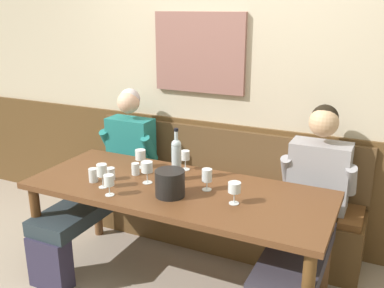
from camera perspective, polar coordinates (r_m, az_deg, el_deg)
room_wall_back at (r=3.57m, az=4.92°, el=9.46°), size 6.80×0.12×2.80m
wood_wainscot_panel at (r=3.76m, az=4.31°, el=-4.56°), size 6.80×0.03×0.98m
wall_bench at (r=3.67m, az=3.03°, el=-8.69°), size 2.35×0.42×0.94m
dining_table at (r=2.94m, az=-1.98°, el=-7.24°), size 2.05×0.82×0.75m
person_left_seat at (r=3.60m, az=-11.11°, el=-4.00°), size 0.50×1.25×1.25m
person_center_right_seat at (r=3.01m, az=15.05°, el=-8.44°), size 0.53×1.26×1.26m
ice_bucket at (r=2.76m, az=-2.92°, el=-5.19°), size 0.19×0.19×0.17m
wine_bottle_clear_water at (r=2.98m, az=-2.07°, el=-1.84°), size 0.07×0.07×0.37m
wine_glass_mid_left at (r=2.95m, az=-5.96°, el=-3.10°), size 0.08×0.08×0.15m
wine_glass_center_rear at (r=2.92m, az=-11.79°, el=-3.47°), size 0.07×0.07×0.16m
wine_glass_left_end at (r=2.83m, az=1.98°, el=-4.29°), size 0.07×0.07×0.15m
wine_glass_by_bottle at (r=3.18m, az=-0.89°, el=-1.62°), size 0.07×0.07×0.15m
wine_glass_near_bucket at (r=3.24m, az=-6.81°, el=-1.46°), size 0.08×0.08×0.14m
wine_glass_right_end at (r=2.65m, az=5.62°, el=-5.86°), size 0.08×0.08×0.14m
wine_glass_mid_right at (r=2.80m, az=-10.90°, el=-4.80°), size 0.07×0.07×0.14m
water_tumbler_left at (r=3.13m, az=-7.46°, el=-3.27°), size 0.06×0.06×0.09m
water_tumbler_right at (r=3.06m, az=-12.89°, el=-4.02°), size 0.06×0.06×0.10m
water_tumbler_center at (r=3.07m, az=-10.70°, el=-3.89°), size 0.06×0.06×0.09m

